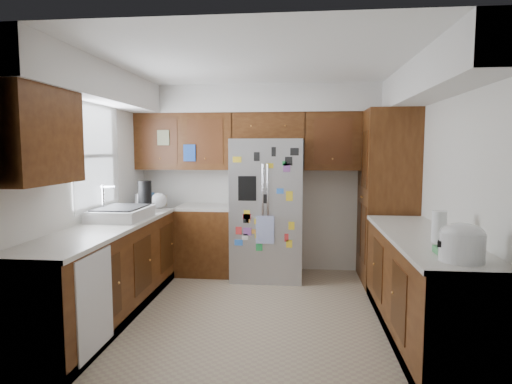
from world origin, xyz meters
The scene contains 12 objects.
floor centered at (0.00, 0.00, 0.00)m, with size 3.60×3.60×0.00m, color tan.
room_shell centered at (-0.11, 0.36, 1.82)m, with size 3.64×3.24×2.52m.
left_counter_run centered at (-1.36, 0.03, 0.43)m, with size 1.36×3.20×0.92m.
right_counter_run centered at (1.50, -0.47, 0.42)m, with size 0.63×2.25×0.92m.
pantry centered at (1.50, 1.15, 1.07)m, with size 0.60×0.90×2.15m, color #3F1E0C.
fridge centered at (0.00, 1.20, 0.90)m, with size 0.90×0.79×1.80m.
bridge_cabinet centered at (0.00, 1.43, 1.98)m, with size 0.96×0.34×0.35m, color #3F1E0C.
fridge_top_items centered at (-0.06, 1.43, 2.27)m, with size 0.66×0.28×0.27m.
sink_assembly centered at (-1.50, 0.10, 0.99)m, with size 0.52×0.70×0.37m.
left_counter_clutter centered at (-1.45, 0.83, 1.05)m, with size 0.38×0.83×0.38m.
rice_cooker centered at (1.50, -1.34, 1.05)m, with size 0.30×0.29×0.26m.
paper_towel centered at (1.54, -0.75, 1.05)m, with size 0.11×0.11×0.26m, color white.
Camera 1 is at (0.40, -4.29, 1.67)m, focal length 30.00 mm.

